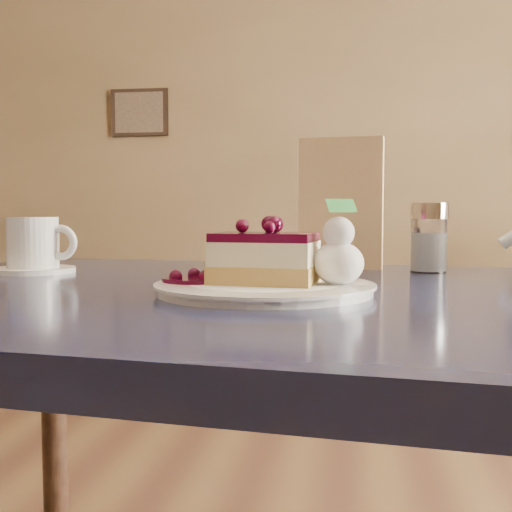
# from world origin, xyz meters

# --- Properties ---
(main_table) EXTENTS (1.30, 0.95, 0.76)m
(main_table) POSITION_xyz_m (0.21, 0.43, 0.68)
(main_table) COLOR #151B38
(main_table) RESTS_ON ground
(dessert_plate) EXTENTS (0.26, 0.26, 0.01)m
(dessert_plate) POSITION_xyz_m (0.21, 0.38, 0.77)
(dessert_plate) COLOR white
(dessert_plate) RESTS_ON main_table
(cheesecake_slice) EXTENTS (0.13, 0.10, 0.06)m
(cheesecake_slice) POSITION_xyz_m (0.21, 0.38, 0.80)
(cheesecake_slice) COLOR #B49246
(cheesecake_slice) RESTS_ON dessert_plate
(whipped_cream) EXTENTS (0.06, 0.06, 0.05)m
(whipped_cream) POSITION_xyz_m (0.29, 0.38, 0.80)
(whipped_cream) COLOR white
(whipped_cream) RESTS_ON dessert_plate
(berry_sauce) EXTENTS (0.08, 0.08, 0.01)m
(berry_sauce) POSITION_xyz_m (0.12, 0.39, 0.77)
(berry_sauce) COLOR #45041A
(berry_sauce) RESTS_ON dessert_plate
(coffee_set) EXTENTS (0.14, 0.13, 0.09)m
(coffee_set) POSITION_xyz_m (-0.19, 0.59, 0.80)
(coffee_set) COLOR white
(coffee_set) RESTS_ON main_table
(menu_card) EXTENTS (0.14, 0.05, 0.22)m
(menu_card) POSITION_xyz_m (0.29, 0.74, 0.87)
(menu_card) COLOR beige
(menu_card) RESTS_ON main_table
(sugar_shaker) EXTENTS (0.06, 0.06, 0.11)m
(sugar_shaker) POSITION_xyz_m (0.43, 0.69, 0.82)
(sugar_shaker) COLOR white
(sugar_shaker) RESTS_ON main_table
(napkin_stack) EXTENTS (0.13, 0.13, 0.05)m
(napkin_stack) POSITION_xyz_m (0.15, 0.75, 0.78)
(napkin_stack) COLOR white
(napkin_stack) RESTS_ON main_table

